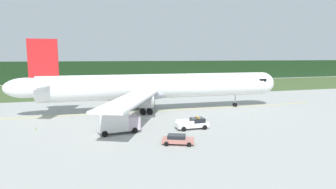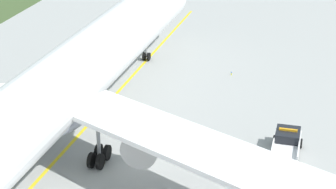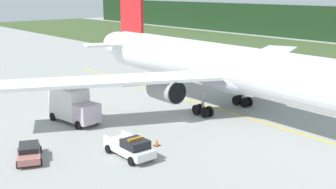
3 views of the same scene
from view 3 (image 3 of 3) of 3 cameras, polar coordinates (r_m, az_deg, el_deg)
The scene contains 8 objects.
ground at distance 46.40m, azimuth 1.42°, elevation -3.72°, with size 320.00×320.00×0.00m, color #9C9E9B.
taxiway_centerline_main at distance 48.90m, azimuth 10.38°, elevation -3.01°, with size 77.91×0.30×0.01m, color yellow.
airliner at distance 48.03m, azimuth 10.10°, elevation 3.15°, with size 58.45×49.57×15.04m.
ops_pickup_truck at distance 36.80m, azimuth -5.11°, elevation -7.11°, with size 5.28×2.34×1.94m.
catering_truck at distance 46.91m, azimuth -12.78°, elevation -1.39°, with size 6.50×3.41×3.94m.
staff_car at distance 38.04m, azimuth -18.29°, elevation -7.40°, with size 4.62×3.36×1.30m.
apron_cone at distance 39.41m, azimuth -1.54°, elevation -6.48°, with size 0.54×0.54×0.68m.
taxiway_edge_light_west at distance 60.35m, azimuth -13.45°, elevation 0.32°, with size 0.12×0.12×0.44m.
Camera 3 is at (32.90, -29.51, 14.14)m, focal length 45.01 mm.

